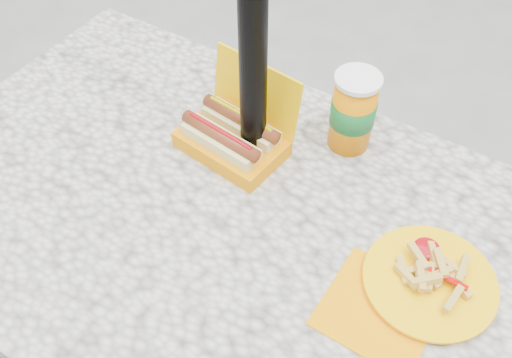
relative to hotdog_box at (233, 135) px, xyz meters
The scene contains 4 objects.
picnic_table 0.21m from the hotdog_box, 74.94° to the right, with size 1.20×0.80×0.75m.
hotdog_box is the anchor object (origin of this frame).
fries_plate 0.45m from the hotdog_box, 12.31° to the right, with size 0.25×0.28×0.04m.
soda_cup 0.24m from the hotdog_box, 36.15° to the left, with size 0.09×0.09×0.17m.
Camera 1 is at (0.42, -0.51, 1.58)m, focal length 40.00 mm.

